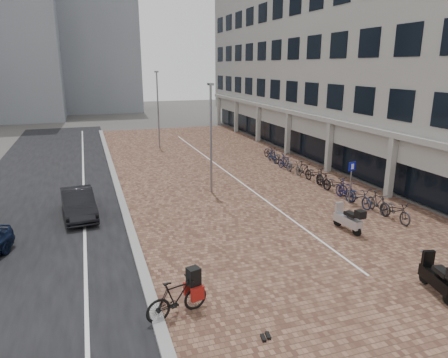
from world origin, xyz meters
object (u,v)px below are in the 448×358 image
scooter_front (348,218)px  scooter_mid (438,277)px  parking_sign (351,176)px  car_dark (78,203)px  hero_bike (177,297)px

scooter_front → scooter_mid: (-0.37, -5.27, 0.03)m
scooter_mid → scooter_front: bearing=98.6°
scooter_front → parking_sign: (2.33, 3.18, 0.88)m
car_dark → scooter_mid: car_dark is taller
scooter_front → car_dark: bearing=146.3°
hero_bike → parking_sign: 12.81m
car_dark → scooter_mid: bearing=-51.1°
scooter_mid → parking_sign: parking_sign is taller
scooter_front → scooter_mid: bearing=-100.7°
scooter_mid → parking_sign: 8.91m
car_dark → parking_sign: parking_sign is taller
scooter_mid → car_dark: bearing=147.0°
scooter_mid → parking_sign: bearing=84.8°
scooter_front → parking_sign: 4.04m
parking_sign → scooter_mid: bearing=-119.1°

